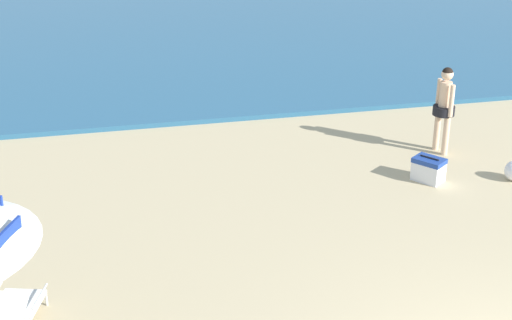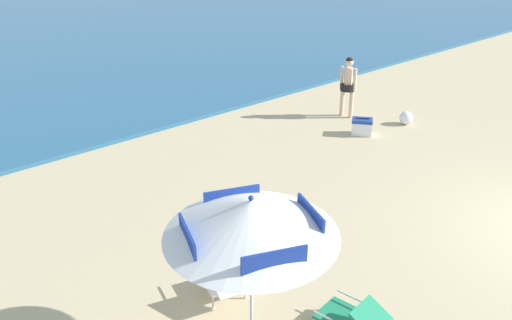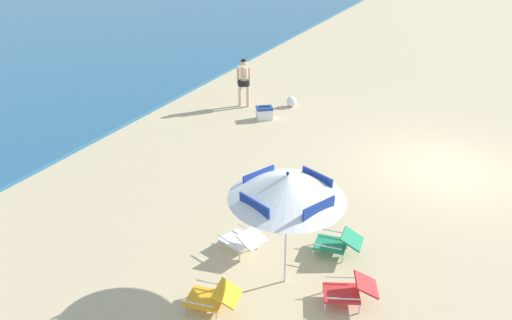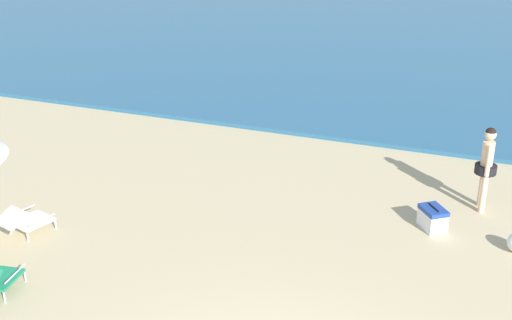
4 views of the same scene
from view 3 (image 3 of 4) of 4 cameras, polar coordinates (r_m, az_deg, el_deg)
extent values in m
plane|color=tan|center=(14.58, 19.01, -0.93)|extent=(800.00, 800.00, 0.00)
cylinder|color=silver|center=(9.40, 3.17, -7.41)|extent=(0.04, 0.04, 2.16)
cone|color=white|center=(8.96, 3.31, -2.84)|extent=(2.83, 2.82, 0.56)
cube|color=navy|center=(9.47, 0.30, -1.80)|extent=(0.66, 0.30, 0.25)
cube|color=navy|center=(8.59, -0.18, -4.93)|extent=(0.30, 0.66, 0.25)
cube|color=navy|center=(8.58, 6.60, -5.16)|extent=(0.66, 0.30, 0.25)
cube|color=navy|center=(9.46, 6.43, -2.00)|extent=(0.30, 0.66, 0.25)
sphere|color=navy|center=(8.84, 3.35, -1.40)|extent=(0.06, 0.06, 0.06)
cube|color=#1E7F56|center=(10.70, 7.84, -8.72)|extent=(0.60, 0.67, 0.04)
cube|color=#1E7F56|center=(10.54, 10.05, -8.16)|extent=(0.54, 0.45, 0.23)
cylinder|color=silver|center=(10.61, 6.00, -9.67)|extent=(0.03, 0.03, 0.18)
cylinder|color=silver|center=(11.00, 6.60, -8.25)|extent=(0.03, 0.03, 0.18)
cylinder|color=silver|center=(10.53, 9.06, -10.19)|extent=(0.03, 0.03, 0.18)
cylinder|color=silver|center=(10.93, 9.55, -8.74)|extent=(0.03, 0.03, 0.18)
cylinder|color=silver|center=(10.40, 7.56, -9.01)|extent=(0.10, 0.54, 0.02)
cylinder|color=silver|center=(10.86, 8.18, -7.40)|extent=(0.10, 0.54, 0.02)
cube|color=red|center=(9.56, 8.94, -13.64)|extent=(0.72, 0.76, 0.04)
cube|color=red|center=(9.48, 11.49, -12.67)|extent=(0.61, 0.55, 0.23)
cylinder|color=silver|center=(9.42, 7.24, -15.10)|extent=(0.03, 0.03, 0.18)
cylinder|color=silver|center=(9.79, 7.07, -13.22)|extent=(0.03, 0.03, 0.18)
cylinder|color=silver|center=(9.48, 10.80, -15.09)|extent=(0.03, 0.03, 0.18)
cylinder|color=silver|center=(9.85, 10.47, -13.22)|extent=(0.03, 0.03, 0.18)
cylinder|color=silver|center=(9.27, 9.14, -14.17)|extent=(0.24, 0.50, 0.02)
cylinder|color=silver|center=(9.70, 8.85, -12.04)|extent=(0.24, 0.50, 0.02)
cube|color=gold|center=(9.38, -5.34, -14.29)|extent=(0.62, 0.68, 0.04)
cube|color=gold|center=(9.14, -3.00, -13.80)|extent=(0.56, 0.47, 0.23)
cylinder|color=silver|center=(9.37, -7.56, -15.35)|extent=(0.03, 0.03, 0.18)
cylinder|color=silver|center=(9.71, -6.38, -13.55)|extent=(0.03, 0.03, 0.18)
cylinder|color=silver|center=(9.20, -4.17, -16.11)|extent=(0.03, 0.03, 0.18)
cylinder|color=silver|center=(9.54, -3.11, -14.23)|extent=(0.03, 0.03, 0.18)
cylinder|color=silver|center=(9.11, -6.03, -14.78)|extent=(0.12, 0.54, 0.02)
cylinder|color=silver|center=(9.50, -4.74, -12.70)|extent=(0.12, 0.54, 0.02)
cube|color=white|center=(10.72, -1.90, -8.38)|extent=(0.67, 0.72, 0.04)
cube|color=white|center=(10.38, -0.40, -8.21)|extent=(0.59, 0.52, 0.20)
cylinder|color=silver|center=(10.81, -3.90, -8.80)|extent=(0.03, 0.03, 0.18)
cylinder|color=silver|center=(11.09, -2.05, -7.76)|extent=(0.03, 0.03, 0.18)
cylinder|color=silver|center=(10.48, -1.72, -10.02)|extent=(0.03, 0.03, 0.18)
cylinder|color=silver|center=(10.77, 0.13, -8.91)|extent=(0.03, 0.03, 0.18)
cylinder|color=silver|center=(10.49, -2.99, -8.46)|extent=(0.17, 0.53, 0.02)
cylinder|color=silver|center=(10.82, -0.86, -7.24)|extent=(0.17, 0.53, 0.02)
cylinder|color=beige|center=(17.94, -1.69, 6.88)|extent=(0.11, 0.11, 0.78)
cylinder|color=beige|center=(17.85, -0.85, 6.80)|extent=(0.11, 0.11, 0.78)
cylinder|color=black|center=(17.77, -1.28, 8.09)|extent=(0.39, 0.39, 0.16)
cylinder|color=beige|center=(17.69, -1.29, 8.88)|extent=(0.21, 0.21, 0.55)
cylinder|color=beige|center=(17.76, -1.89, 8.88)|extent=(0.08, 0.08, 0.58)
cylinder|color=beige|center=(17.63, -0.68, 8.77)|extent=(0.08, 0.08, 0.58)
sphere|color=beige|center=(17.57, -1.30, 10.17)|extent=(0.21, 0.21, 0.21)
sphere|color=black|center=(17.57, -1.30, 10.25)|extent=(0.19, 0.19, 0.19)
cube|color=white|center=(16.89, 0.87, 4.82)|extent=(0.56, 0.59, 0.32)
cube|color=navy|center=(16.82, 0.88, 5.46)|extent=(0.58, 0.61, 0.08)
cylinder|color=black|center=(16.80, 0.88, 5.64)|extent=(0.22, 0.28, 0.02)
sphere|color=white|center=(17.97, 3.75, 6.13)|extent=(0.34, 0.34, 0.34)
camera|label=1|loc=(9.64, 51.28, 11.49)|focal=53.69mm
camera|label=2|loc=(4.01, 38.81, 2.29)|focal=39.42mm
camera|label=4|loc=(15.66, 44.60, 17.35)|focal=48.30mm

